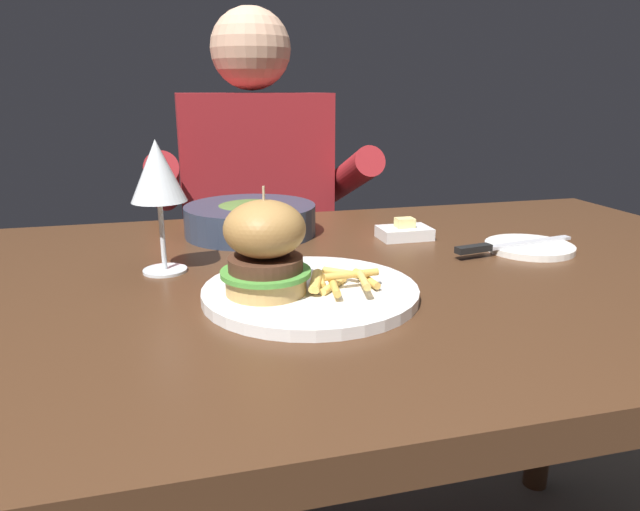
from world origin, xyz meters
TOP-DOWN VIEW (x-y plane):
  - dining_table at (0.00, 0.00)m, footprint 1.42×0.81m
  - main_plate at (-0.05, -0.09)m, footprint 0.27×0.27m
  - burger_sandwich at (-0.11, -0.10)m, footprint 0.11×0.11m
  - fries_pile at (-0.02, -0.10)m, footprint 0.09×0.11m
  - wine_glass at (-0.23, 0.06)m, footprint 0.08×0.08m
  - bread_plate at (0.34, 0.03)m, footprint 0.14×0.14m
  - table_knife at (0.29, 0.02)m, footprint 0.22×0.05m
  - butter_dish at (0.17, 0.15)m, footprint 0.09×0.06m
  - soup_bowl at (-0.08, 0.25)m, footprint 0.23×0.23m
  - diner_person at (-0.01, 0.68)m, footprint 0.51×0.36m

SIDE VIEW (x-z plane):
  - diner_person at x=-0.01m, z-range -0.02..1.15m
  - dining_table at x=0.00m, z-range 0.28..1.02m
  - bread_plate at x=0.34m, z-range 0.74..0.75m
  - main_plate at x=-0.05m, z-range 0.74..0.75m
  - butter_dish at x=0.17m, z-range 0.73..0.77m
  - table_knife at x=0.29m, z-range 0.75..0.76m
  - fries_pile at x=-0.02m, z-range 0.75..0.78m
  - soup_bowl at x=-0.08m, z-range 0.74..0.80m
  - burger_sandwich at x=-0.11m, z-range 0.75..0.87m
  - wine_glass at x=-0.23m, z-range 0.79..0.97m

